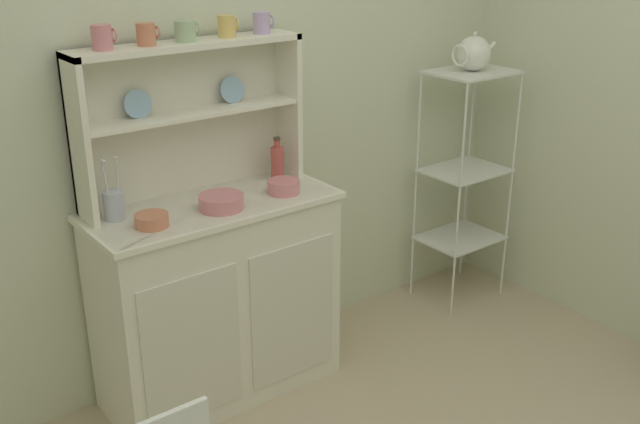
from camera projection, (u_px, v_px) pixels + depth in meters
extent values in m
cube|color=beige|center=(222.00, 90.00, 3.11)|extent=(3.84, 0.05, 2.50)
cube|color=silver|center=(218.00, 300.00, 3.10)|extent=(0.98, 0.42, 0.87)
cube|color=beige|center=(193.00, 349.00, 2.83)|extent=(0.41, 0.01, 0.61)
cube|color=beige|center=(293.00, 312.00, 3.10)|extent=(0.41, 0.01, 0.61)
cube|color=white|center=(212.00, 206.00, 2.95)|extent=(1.01, 0.45, 0.02)
cube|color=silver|center=(183.00, 117.00, 2.98)|extent=(0.94, 0.02, 0.62)
cube|color=silver|center=(79.00, 141.00, 2.66)|extent=(0.02, 0.18, 0.62)
cube|color=silver|center=(288.00, 105.00, 3.18)|extent=(0.02, 0.18, 0.62)
cube|color=silver|center=(192.00, 113.00, 2.91)|extent=(0.90, 0.16, 0.02)
cube|color=silver|center=(188.00, 45.00, 2.81)|extent=(0.94, 0.18, 0.02)
cylinder|color=#8EB2D1|center=(138.00, 104.00, 2.79)|extent=(0.11, 0.03, 0.11)
cylinder|color=#8EB2D1|center=(232.00, 90.00, 3.03)|extent=(0.11, 0.03, 0.11)
cylinder|color=silver|center=(459.00, 205.00, 3.64)|extent=(0.01, 0.01, 1.23)
cylinder|color=silver|center=(511.00, 188.00, 3.86)|extent=(0.01, 0.01, 1.23)
cylinder|color=silver|center=(416.00, 188.00, 3.86)|extent=(0.01, 0.01, 1.23)
cylinder|color=silver|center=(467.00, 174.00, 4.09)|extent=(0.01, 0.01, 1.23)
cube|color=silver|center=(472.00, 72.00, 3.64)|extent=(0.41, 0.32, 0.01)
cube|color=silver|center=(465.00, 170.00, 3.83)|extent=(0.41, 0.32, 0.01)
cube|color=silver|center=(460.00, 237.00, 3.97)|extent=(0.41, 0.32, 0.01)
cylinder|color=#D17A84|center=(102.00, 38.00, 2.60)|extent=(0.07, 0.07, 0.09)
torus|color=#D17A84|center=(114.00, 35.00, 2.62)|extent=(0.01, 0.05, 0.05)
cylinder|color=#C67556|center=(146.00, 34.00, 2.70)|extent=(0.07, 0.07, 0.08)
torus|color=#C67556|center=(157.00, 32.00, 2.72)|extent=(0.01, 0.05, 0.05)
cylinder|color=#9EB78E|center=(185.00, 31.00, 2.79)|extent=(0.08, 0.08, 0.08)
torus|color=#9EB78E|center=(197.00, 29.00, 2.81)|extent=(0.01, 0.05, 0.05)
cylinder|color=#DBB760|center=(227.00, 26.00, 2.89)|extent=(0.07, 0.07, 0.08)
torus|color=#DBB760|center=(237.00, 24.00, 2.91)|extent=(0.01, 0.05, 0.05)
cylinder|color=#B79ECC|center=(262.00, 23.00, 2.98)|extent=(0.07, 0.07, 0.09)
torus|color=#B79ECC|center=(271.00, 21.00, 3.00)|extent=(0.01, 0.05, 0.05)
cylinder|color=#C67556|center=(152.00, 220.00, 2.71)|extent=(0.13, 0.13, 0.05)
cylinder|color=#D17A84|center=(221.00, 202.00, 2.88)|extent=(0.18, 0.18, 0.06)
cylinder|color=#D17A84|center=(284.00, 187.00, 3.04)|extent=(0.13, 0.13, 0.05)
cylinder|color=#B74C47|center=(277.00, 163.00, 3.19)|extent=(0.06, 0.06, 0.14)
cylinder|color=#B74C47|center=(277.00, 144.00, 3.16)|extent=(0.03, 0.03, 0.03)
cylinder|color=#4C382D|center=(277.00, 139.00, 3.15)|extent=(0.03, 0.03, 0.01)
cylinder|color=#B2B7C6|center=(114.00, 205.00, 2.77)|extent=(0.08, 0.08, 0.11)
cylinder|color=silver|center=(106.00, 183.00, 2.75)|extent=(0.03, 0.02, 0.19)
ellipsoid|color=silver|center=(103.00, 157.00, 2.71)|extent=(0.02, 0.01, 0.01)
cylinder|color=silver|center=(118.00, 183.00, 2.75)|extent=(0.01, 0.03, 0.19)
ellipsoid|color=silver|center=(115.00, 157.00, 2.72)|extent=(0.02, 0.01, 0.01)
cylinder|color=silver|center=(106.00, 187.00, 2.72)|extent=(0.01, 0.03, 0.19)
ellipsoid|color=silver|center=(104.00, 161.00, 2.68)|extent=(0.02, 0.01, 0.01)
sphere|color=white|center=(474.00, 53.00, 3.61)|extent=(0.17, 0.17, 0.17)
sphere|color=silver|center=(475.00, 34.00, 3.57)|extent=(0.02, 0.02, 0.02)
cylinder|color=white|center=(489.00, 49.00, 3.67)|extent=(0.09, 0.02, 0.07)
torus|color=white|center=(460.00, 56.00, 3.55)|extent=(0.01, 0.10, 0.10)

